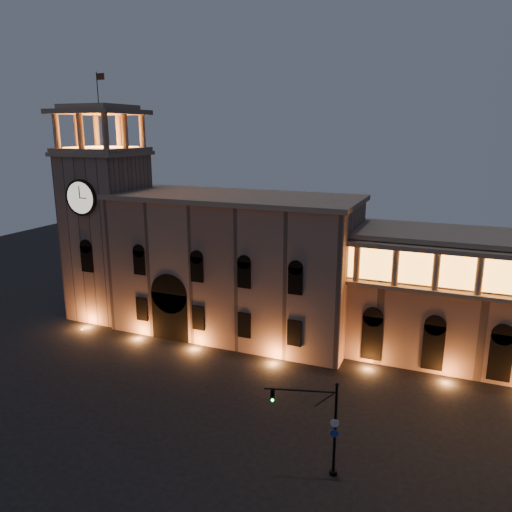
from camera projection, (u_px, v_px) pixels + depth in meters
name	position (u px, v px, depth m)	size (l,w,h in m)	color
ground	(153.00, 421.00, 44.49)	(160.00, 160.00, 0.00)	black
government_building	(234.00, 265.00, 62.77)	(30.80, 12.80, 17.60)	#8B6C5B
clock_tower	(108.00, 227.00, 67.80)	(9.80, 9.80, 32.40)	#8B6C5B
traffic_light	(322.00, 427.00, 36.76)	(5.38, 1.79, 7.62)	black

